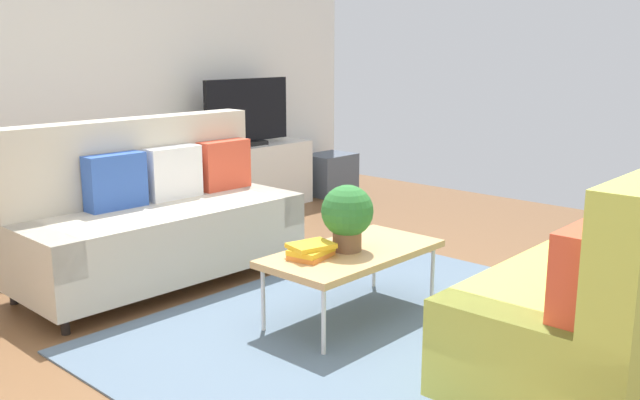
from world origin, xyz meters
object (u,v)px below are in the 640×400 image
vase_0 (195,144)px  bottle_2 (231,138)px  couch_beige (155,217)px  bottle_0 (214,139)px  coffee_table (352,255)px  tv (247,113)px  storage_trunk (330,174)px  table_book_0 (311,255)px  tv_console (247,178)px  bottle_1 (223,140)px  couch_green (619,291)px  potted_plant (347,214)px

vase_0 → bottle_2: bottle_2 is taller
couch_beige → bottle_0: size_ratio=9.42×
coffee_table → tv: (1.44, 2.54, 0.56)m
storage_trunk → table_book_0: size_ratio=2.17×
tv_console → bottle_2: 0.47m
tv_console → bottle_0: bearing=-174.6°
tv_console → bottle_0: 0.60m
tv_console → vase_0: bearing=175.1°
bottle_0 → vase_0: bearing=149.9°
bottle_1 → tv_console: bearing=7.0°
coffee_table → tv: bearing=60.4°
couch_green → coffee_table: bearing=100.6°
tv_console → table_book_0: size_ratio=5.83×
couch_green → vase_0: 4.08m
coffee_table → tv_console: size_ratio=0.79×
tv_console → table_book_0: bearing=-124.6°
vase_0 → bottle_2: bearing=-14.1°
coffee_table → bottle_2: (1.22, 2.52, 0.34)m
couch_green → table_book_0: 1.60m
potted_plant → bottle_2: size_ratio=2.11×
tv_console → vase_0: vase_0 is taller
couch_beige → storage_trunk: size_ratio=3.68×
coffee_table → bottle_1: bottle_1 is taller
tv_console → storage_trunk: 1.11m
tv → bottle_2: size_ratio=5.45×
couch_green → potted_plant: 1.49m
table_book_0 → couch_green: bearing=-69.6°
table_book_0 → bottle_1: bottle_1 is taller
couch_beige → bottle_2: (1.61, 1.10, 0.28)m
coffee_table → tv: size_ratio=1.10×
bottle_0 → bottle_1: (0.10, 0.00, -0.02)m
couch_green → potted_plant: (-0.31, 1.44, 0.20)m
coffee_table → tv: tv is taller
coffee_table → vase_0: (0.86, 2.61, 0.32)m
potted_plant → table_book_0: size_ratio=1.61×
table_book_0 → bottle_0: bearing=62.2°
tv_console → bottle_1: (-0.32, -0.04, 0.40)m
bottle_0 → bottle_1: bottle_0 is taller
vase_0 → storage_trunk: bearing=-5.1°
potted_plant → bottle_2: bottle_2 is taller
table_book_0 → bottle_0: size_ratio=1.18×
coffee_table → bottle_1: (1.12, 2.52, 0.33)m
storage_trunk → vase_0: bearing=174.9°
storage_trunk → bottle_2: (-1.32, 0.06, 0.51)m
bottle_0 → couch_green: bearing=-100.5°
coffee_table → bottle_0: (1.02, 2.52, 0.35)m
potted_plant → bottle_0: bottle_0 is taller
tv → tv_console: bearing=90.0°
table_book_0 → bottle_2: size_ratio=1.31×
couch_green → coffee_table: (-0.29, 1.42, -0.05)m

